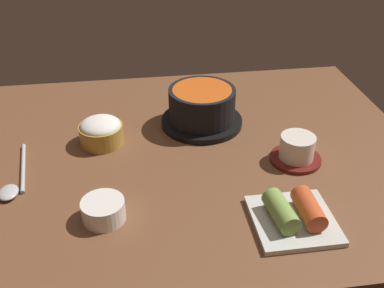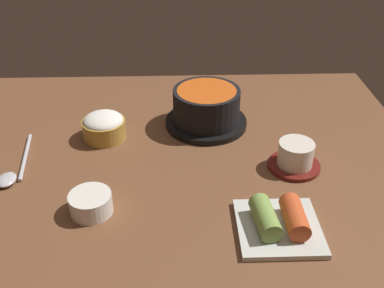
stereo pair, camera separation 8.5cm
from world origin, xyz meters
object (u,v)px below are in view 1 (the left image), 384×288
stone_pot (202,107)px  spoon (13,184)px  tea_cup_with_saucer (297,150)px  side_bowl_near (103,210)px  rice_bowl (101,131)px  kimchi_plate (294,215)px

stone_pot → spoon: 42.39cm
tea_cup_with_saucer → side_bowl_near: 39.67cm
side_bowl_near → rice_bowl: bearing=92.1°
tea_cup_with_saucer → rice_bowl: bearing=162.3°
tea_cup_with_saucer → spoon: tea_cup_with_saucer is taller
tea_cup_with_saucer → side_bowl_near: bearing=-162.5°
kimchi_plate → side_bowl_near: size_ratio=1.85×
stone_pot → rice_bowl: size_ratio=1.99×
rice_bowl → kimchi_plate: 43.90cm
stone_pot → side_bowl_near: bearing=-126.4°
kimchi_plate → tea_cup_with_saucer: bearing=69.6°
tea_cup_with_saucer → kimchi_plate: tea_cup_with_saucer is taller
stone_pot → spoon: size_ratio=0.99×
rice_bowl → tea_cup_with_saucer: bearing=-17.7°
tea_cup_with_saucer → spoon: bearing=-179.4°
tea_cup_with_saucer → kimchi_plate: (-6.48, -17.46, -0.87)cm
stone_pot → tea_cup_with_saucer: 23.76cm
stone_pot → rice_bowl: (-22.36, -4.85, -1.36)cm
stone_pot → kimchi_plate: size_ratio=1.36×
rice_bowl → spoon: (-15.97, -12.87, -2.32)cm
stone_pot → spoon: bearing=-155.2°
stone_pot → kimchi_plate: bearing=-74.1°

